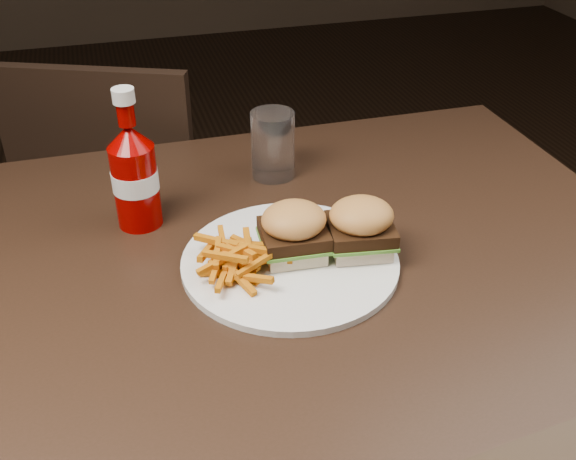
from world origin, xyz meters
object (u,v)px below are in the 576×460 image
object	(u,v)px
chair_far	(142,215)
tumbler	(273,145)
ketchup_bottle	(136,188)
plate	(290,262)
dining_table	(241,273)

from	to	relation	value
chair_far	tumbler	bearing A→B (deg)	137.58
ketchup_bottle	chair_far	bearing A→B (deg)	87.98
chair_far	ketchup_bottle	xyz separation A→B (m)	(-0.02, -0.55, 0.38)
chair_far	plate	world-z (taller)	plate
plate	chair_far	bearing A→B (deg)	102.98
ketchup_bottle	tumbler	xyz separation A→B (m)	(0.23, 0.09, -0.01)
dining_table	ketchup_bottle	world-z (taller)	ketchup_bottle
plate	tumbler	size ratio (longest dim) A/B	2.62
dining_table	ketchup_bottle	bearing A→B (deg)	131.02
plate	ketchup_bottle	size ratio (longest dim) A/B	2.25
chair_far	plate	distance (m)	0.80
chair_far	ketchup_bottle	distance (m)	0.67
chair_far	ketchup_bottle	world-z (taller)	ketchup_bottle
chair_far	tumbler	distance (m)	0.63
plate	tumbler	distance (m)	0.26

